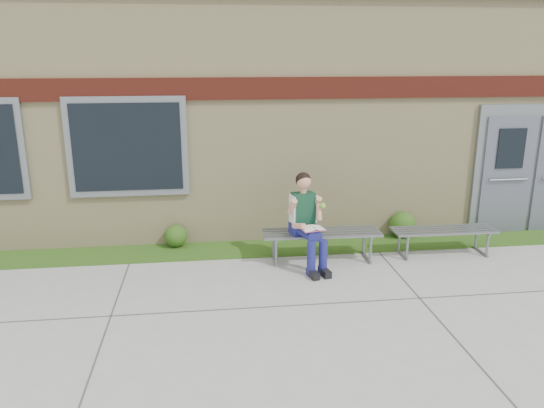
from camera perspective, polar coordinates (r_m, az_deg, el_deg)
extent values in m
plane|color=#9E9E99|center=(6.69, 9.14, -12.33)|extent=(80.00, 80.00, 0.00)
cube|color=#204A13|center=(8.99, 4.57, -4.53)|extent=(16.00, 0.80, 0.02)
cube|color=beige|center=(11.82, 1.43, 10.38)|extent=(16.00, 6.00, 4.00)
cube|color=#3F3F42|center=(11.81, 1.50, 20.58)|extent=(16.20, 6.20, 0.20)
cube|color=maroon|center=(8.80, 4.46, 12.35)|extent=(16.00, 0.06, 0.35)
cube|color=slate|center=(8.80, -15.28, 5.94)|extent=(1.90, 0.08, 1.60)
cube|color=black|center=(8.77, -15.31, 5.89)|extent=(1.70, 0.04, 1.40)
cube|color=slate|center=(10.53, 26.17, 3.38)|extent=(2.20, 0.08, 2.30)
cube|color=#575C69|center=(10.25, 23.91, 2.77)|extent=(0.92, 0.06, 2.10)
cube|color=slate|center=(8.28, 5.37, -3.07)|extent=(1.85, 0.57, 0.04)
cube|color=slate|center=(8.24, 0.33, -4.93)|extent=(0.06, 0.51, 0.42)
cube|color=slate|center=(8.55, 10.13, -4.42)|extent=(0.06, 0.51, 0.42)
cube|color=slate|center=(8.93, 18.01, -2.67)|extent=(1.66, 0.48, 0.03)
cube|color=slate|center=(8.75, 13.93, -4.30)|extent=(0.05, 0.46, 0.38)
cube|color=slate|center=(9.30, 21.60, -3.77)|extent=(0.05, 0.46, 0.38)
cube|color=navy|center=(8.14, 3.26, -2.61)|extent=(0.40, 0.32, 0.17)
cube|color=#0E3426|center=(8.02, 3.36, -0.46)|extent=(0.37, 0.28, 0.48)
sphere|color=tan|center=(7.91, 3.43, 2.43)|extent=(0.26, 0.26, 0.22)
sphere|color=black|center=(7.92, 3.38, 2.61)|extent=(0.27, 0.27, 0.23)
cylinder|color=navy|center=(7.86, 3.40, -3.13)|extent=(0.25, 0.46, 0.16)
cylinder|color=navy|center=(7.93, 4.66, -2.98)|extent=(0.25, 0.46, 0.16)
cylinder|color=navy|center=(7.76, 4.24, -5.90)|extent=(0.13, 0.13, 0.52)
cylinder|color=navy|center=(7.84, 5.50, -5.72)|extent=(0.13, 0.13, 0.52)
cube|color=black|center=(7.78, 4.43, -7.52)|extent=(0.16, 0.29, 0.10)
cube|color=black|center=(7.86, 5.69, -7.32)|extent=(0.16, 0.29, 0.10)
cylinder|color=tan|center=(7.88, 2.21, -0.28)|extent=(0.14, 0.25, 0.28)
cylinder|color=tan|center=(8.03, 4.84, -0.01)|extent=(0.14, 0.25, 0.28)
cube|color=white|center=(7.75, 4.42, -2.61)|extent=(0.37, 0.30, 0.02)
cube|color=#B7446C|center=(7.76, 4.42, -2.69)|extent=(0.37, 0.31, 0.01)
sphere|color=#70D238|center=(7.91, 5.49, -0.19)|extent=(0.09, 0.09, 0.09)
sphere|color=#204A13|center=(9.00, -10.29, -3.38)|extent=(0.38, 0.38, 0.38)
sphere|color=#204A13|center=(9.58, 13.84, -2.15)|extent=(0.45, 0.45, 0.45)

